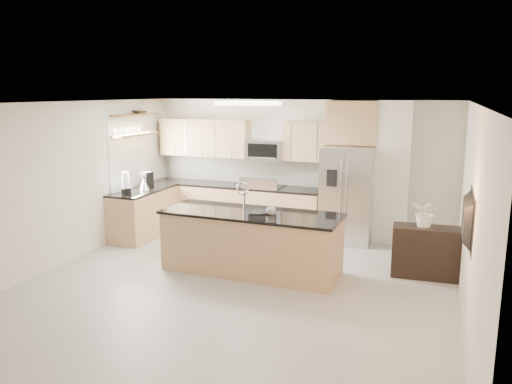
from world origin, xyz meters
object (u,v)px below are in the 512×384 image
at_px(blender, 126,185).
at_px(refrigerator, 347,195).
at_px(credenza, 425,252).
at_px(range, 263,209).
at_px(television, 463,219).
at_px(flower_vase, 427,205).
at_px(cup, 271,211).
at_px(microwave, 266,150).
at_px(island, 251,242).
at_px(bowl, 140,111).
at_px(coffee_maker, 147,180).
at_px(platter, 258,212).
at_px(kettle, 144,184).

bearing_deg(blender, refrigerator, 22.26).
bearing_deg(credenza, blender, 177.76).
height_order(range, television, television).
relative_size(blender, flower_vase, 0.62).
bearing_deg(cup, range, 112.51).
xyz_separation_m(microwave, island, (0.58, -2.27, -1.15)).
distance_m(range, bowl, 3.05).
bearing_deg(coffee_maker, flower_vase, -6.54).
height_order(range, bowl, bowl).
bearing_deg(coffee_maker, microwave, 25.13).
bearing_deg(credenza, platter, -167.67).
bearing_deg(platter, credenza, 16.13).
bearing_deg(range, kettle, -152.13).
xyz_separation_m(range, cup, (0.91, -2.19, 0.53)).
bearing_deg(television, coffee_maker, 68.02).
relative_size(credenza, cup, 7.05).
relative_size(credenza, bowl, 2.54).
bearing_deg(television, kettle, 69.68).
xyz_separation_m(platter, television, (2.82, -0.99, 0.39)).
height_order(flower_vase, television, television).
bearing_deg(bowl, microwave, 21.45).
relative_size(microwave, flower_vase, 1.14).
relative_size(credenza, flower_vase, 1.46).
xyz_separation_m(kettle, television, (5.54, -2.05, 0.32)).
bearing_deg(television, credenza, 13.45).
distance_m(island, television, 3.21).
relative_size(platter, television, 0.32).
bearing_deg(coffee_maker, island, -25.77).
distance_m(island, credenza, 2.63).
xyz_separation_m(microwave, coffee_maker, (-2.09, -0.98, -0.57)).
xyz_separation_m(refrigerator, credenza, (1.45, -1.39, -0.50)).
distance_m(range, cup, 2.43).
xyz_separation_m(credenza, platter, (-2.42, -0.70, 0.57)).
distance_m(credenza, bowl, 5.76).
bearing_deg(cup, kettle, 159.12).
xyz_separation_m(range, television, (3.51, -3.12, 0.88)).
xyz_separation_m(credenza, blender, (-5.18, -0.14, 0.71)).
bearing_deg(island, cup, -5.74).
bearing_deg(flower_vase, credenza, 31.21).
distance_m(platter, coffee_maker, 3.06).
height_order(microwave, flower_vase, microwave).
distance_m(platter, bowl, 3.54).
relative_size(microwave, television, 0.71).
bearing_deg(island, platter, 9.43).
distance_m(microwave, bowl, 2.53).
bearing_deg(island, flower_vase, 16.80).
xyz_separation_m(blender, kettle, (0.05, 0.50, -0.06)).
xyz_separation_m(refrigerator, kettle, (-3.68, -1.02, 0.14)).
xyz_separation_m(blender, bowl, (-0.18, 0.82, 1.29)).
bearing_deg(bowl, kettle, -54.09).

